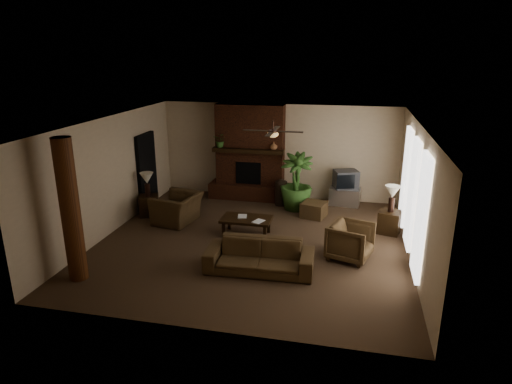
% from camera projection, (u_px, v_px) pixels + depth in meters
% --- Properties ---
extents(room_shell, '(7.00, 7.00, 7.00)m').
position_uv_depth(room_shell, '(252.00, 185.00, 9.92)').
color(room_shell, '#4E3927').
rests_on(room_shell, ground).
extents(fireplace, '(2.40, 0.70, 2.80)m').
position_uv_depth(fireplace, '(250.00, 160.00, 13.16)').
color(fireplace, '#502615').
rests_on(fireplace, ground).
extents(windows, '(0.08, 3.65, 2.35)m').
position_uv_depth(windows, '(412.00, 194.00, 9.42)').
color(windows, white).
rests_on(windows, ground).
extents(log_column, '(0.36, 0.36, 2.80)m').
position_uv_depth(log_column, '(70.00, 211.00, 8.29)').
color(log_column, '#5A2F16').
rests_on(log_column, ground).
extents(doorway, '(0.10, 1.00, 2.10)m').
position_uv_depth(doorway, '(147.00, 171.00, 12.40)').
color(doorway, black).
rests_on(doorway, ground).
extents(ceiling_fan, '(1.35, 1.35, 0.37)m').
position_uv_depth(ceiling_fan, '(273.00, 133.00, 9.77)').
color(ceiling_fan, black).
rests_on(ceiling_fan, ceiling).
extents(sofa, '(2.19, 0.72, 0.85)m').
position_uv_depth(sofa, '(259.00, 251.00, 8.87)').
color(sofa, '#4C3820').
rests_on(sofa, ground).
extents(armchair_left, '(0.92, 1.26, 1.00)m').
position_uv_depth(armchair_left, '(177.00, 204.00, 11.40)').
color(armchair_left, '#4C3820').
rests_on(armchair_left, ground).
extents(armchair_right, '(1.01, 1.04, 0.87)m').
position_uv_depth(armchair_right, '(351.00, 240.00, 9.40)').
color(armchair_right, '#4C3820').
rests_on(armchair_right, ground).
extents(coffee_table, '(1.20, 0.70, 0.43)m').
position_uv_depth(coffee_table, '(246.00, 220.00, 10.65)').
color(coffee_table, black).
rests_on(coffee_table, ground).
extents(ottoman, '(0.73, 0.73, 0.40)m').
position_uv_depth(ottoman, '(314.00, 210.00, 11.86)').
color(ottoman, '#4C3820').
rests_on(ottoman, ground).
extents(tv_stand, '(0.90, 0.59, 0.50)m').
position_uv_depth(tv_stand, '(345.00, 196.00, 12.79)').
color(tv_stand, silver).
rests_on(tv_stand, ground).
extents(tv, '(0.78, 0.71, 0.52)m').
position_uv_depth(tv, '(346.00, 179.00, 12.63)').
color(tv, '#3B3B3E').
rests_on(tv, tv_stand).
extents(floor_vase, '(0.34, 0.34, 0.77)m').
position_uv_depth(floor_vase, '(281.00, 191.00, 12.71)').
color(floor_vase, black).
rests_on(floor_vase, ground).
extents(floor_plant, '(0.99, 1.65, 0.89)m').
position_uv_depth(floor_plant, '(296.00, 194.00, 12.37)').
color(floor_plant, '#376026').
rests_on(floor_plant, ground).
extents(side_table_left, '(0.65, 0.65, 0.55)m').
position_uv_depth(side_table_left, '(149.00, 205.00, 11.96)').
color(side_table_left, black).
rests_on(side_table_left, ground).
extents(lamp_left, '(0.45, 0.45, 0.65)m').
position_uv_depth(lamp_left, '(147.00, 180.00, 11.70)').
color(lamp_left, black).
rests_on(lamp_left, side_table_left).
extents(side_table_right, '(0.62, 0.62, 0.55)m').
position_uv_depth(side_table_right, '(390.00, 222.00, 10.80)').
color(side_table_right, black).
rests_on(side_table_right, ground).
extents(lamp_right, '(0.38, 0.38, 0.65)m').
position_uv_depth(lamp_right, '(392.00, 194.00, 10.58)').
color(lamp_right, black).
rests_on(lamp_right, side_table_right).
extents(mantel_plant, '(0.45, 0.48, 0.33)m').
position_uv_depth(mantel_plant, '(221.00, 142.00, 12.93)').
color(mantel_plant, '#376026').
rests_on(mantel_plant, fireplace).
extents(mantel_vase, '(0.28, 0.28, 0.22)m').
position_uv_depth(mantel_vase, '(274.00, 146.00, 12.63)').
color(mantel_vase, '#925E3A').
rests_on(mantel_vase, fireplace).
extents(book_a, '(0.22, 0.07, 0.29)m').
position_uv_depth(book_a, '(238.00, 211.00, 10.65)').
color(book_a, '#999999').
rests_on(book_a, coffee_table).
extents(book_b, '(0.20, 0.10, 0.29)m').
position_uv_depth(book_b, '(255.00, 215.00, 10.40)').
color(book_b, '#999999').
rests_on(book_b, coffee_table).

